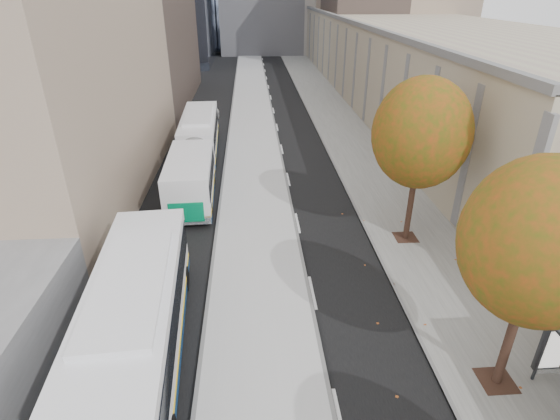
{
  "coord_description": "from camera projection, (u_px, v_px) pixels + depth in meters",
  "views": [
    {
      "loc": [
        -3.98,
        3.56,
        11.32
      ],
      "look_at": [
        -2.82,
        20.73,
        2.5
      ],
      "focal_mm": 28.0,
      "sensor_mm": 36.0,
      "label": 1
    }
  ],
  "objects": [
    {
      "name": "bus_platform",
      "position": [
        253.0,
        153.0,
        33.06
      ],
      "size": [
        4.25,
        150.0,
        0.15
      ],
      "primitive_type": "cube",
      "color": "silver",
      "rests_on": "ground"
    },
    {
      "name": "sidewalk",
      "position": [
        357.0,
        151.0,
        33.55
      ],
      "size": [
        4.75,
        150.0,
        0.08
      ],
      "primitive_type": "cube",
      "color": "gray",
      "rests_on": "ground"
    },
    {
      "name": "building_tan",
      "position": [
        395.0,
        48.0,
        58.18
      ],
      "size": [
        18.0,
        92.0,
        8.0
      ],
      "primitive_type": "cube",
      "color": "tan",
      "rests_on": "ground"
    },
    {
      "name": "tree_c",
      "position": [
        540.0,
        243.0,
        11.61
      ],
      "size": [
        4.2,
        4.2,
        7.28
      ],
      "color": "black",
      "rests_on": "sidewalk"
    },
    {
      "name": "tree_d",
      "position": [
        421.0,
        134.0,
        19.5
      ],
      "size": [
        4.4,
        4.4,
        7.6
      ],
      "color": "black",
      "rests_on": "sidewalk"
    },
    {
      "name": "bus_far",
      "position": [
        196.0,
        149.0,
        29.48
      ],
      "size": [
        3.08,
        16.93,
        2.81
      ],
      "rotation": [
        0.0,
        0.0,
        0.04
      ],
      "color": "white",
      "rests_on": "ground"
    },
    {
      "name": "distant_car",
      "position": [
        210.0,
        115.0,
        41.01
      ],
      "size": [
        1.72,
        3.57,
        1.18
      ],
      "primitive_type": "imported",
      "rotation": [
        0.0,
        0.0,
        -0.1
      ],
      "color": "white",
      "rests_on": "ground"
    }
  ]
}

